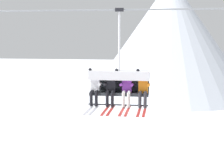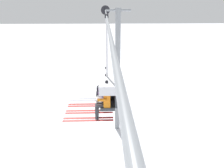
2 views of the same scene
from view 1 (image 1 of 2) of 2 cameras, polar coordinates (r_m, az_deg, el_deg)
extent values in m
cone|color=silver|center=(45.29, 9.64, 7.62)|extent=(21.13, 21.13, 14.94)
cylinder|color=gray|center=(11.73, 4.03, 12.24)|extent=(17.16, 0.05, 0.05)
cube|color=#33383D|center=(11.91, 1.20, -1.63)|extent=(2.04, 0.48, 0.10)
cube|color=#33383D|center=(12.14, 1.36, -0.13)|extent=(2.04, 0.08, 0.45)
cube|color=silver|center=(11.88, 1.24, 1.51)|extent=(2.08, 0.68, 0.30)
cylinder|color=black|center=(11.66, 1.00, -3.49)|extent=(2.04, 0.04, 0.04)
cylinder|color=silver|center=(11.75, 1.22, 7.09)|extent=(0.07, 0.07, 2.01)
cube|color=black|center=(11.78, 1.24, 12.23)|extent=(0.28, 0.12, 0.12)
cube|color=silver|center=(11.97, -2.77, -0.09)|extent=(0.32, 0.22, 0.52)
sphere|color=#284C93|center=(11.93, -2.78, 1.62)|extent=(0.22, 0.22, 0.22)
ellipsoid|color=black|center=(11.83, -2.87, 1.57)|extent=(0.17, 0.04, 0.08)
cylinder|color=black|center=(11.86, -3.33, -1.25)|extent=(0.11, 0.34, 0.11)
cylinder|color=black|center=(11.82, -2.50, -1.27)|extent=(0.11, 0.34, 0.11)
cylinder|color=black|center=(11.73, -3.49, -2.53)|extent=(0.11, 0.11, 0.48)
cylinder|color=black|center=(11.70, -2.64, -2.56)|extent=(0.11, 0.11, 0.48)
cube|color=#B2B2BC|center=(11.51, -3.78, -4.22)|extent=(0.09, 1.70, 0.02)
cube|color=#B2B2BC|center=(11.47, -2.91, -4.25)|extent=(0.09, 1.70, 0.02)
cylinder|color=silver|center=(11.97, -3.66, 1.59)|extent=(0.09, 0.09, 0.30)
sphere|color=black|center=(11.95, -3.66, 2.40)|extent=(0.11, 0.11, 0.11)
cylinder|color=silver|center=(11.79, -2.01, -0.01)|extent=(0.09, 0.30, 0.09)
cube|color=black|center=(11.88, -0.14, -0.14)|extent=(0.32, 0.22, 0.52)
sphere|color=silver|center=(11.84, -0.14, 1.58)|extent=(0.22, 0.22, 0.22)
ellipsoid|color=black|center=(11.74, -0.21, 1.53)|extent=(0.17, 0.04, 0.08)
cylinder|color=black|center=(11.76, -0.68, -1.31)|extent=(0.11, 0.34, 0.11)
cylinder|color=black|center=(11.74, 0.17, -1.33)|extent=(0.11, 0.34, 0.11)
cylinder|color=black|center=(11.64, -0.81, -2.61)|extent=(0.11, 0.11, 0.48)
cylinder|color=black|center=(11.61, 0.05, -2.63)|extent=(0.11, 0.11, 0.48)
cube|color=#B22823|center=(11.41, -1.04, -4.31)|extent=(0.09, 1.70, 0.02)
cube|color=#B22823|center=(11.38, -0.16, -4.34)|extent=(0.09, 1.70, 0.02)
cylinder|color=black|center=(11.76, -1.15, -0.03)|extent=(0.09, 0.30, 0.09)
cylinder|color=black|center=(11.81, 0.76, 1.52)|extent=(0.09, 0.09, 0.30)
sphere|color=black|center=(11.79, 0.76, 2.34)|extent=(0.11, 0.11, 0.11)
cube|color=purple|center=(11.81, 2.52, -0.19)|extent=(0.32, 0.22, 0.52)
sphere|color=maroon|center=(11.77, 2.53, 1.54)|extent=(0.22, 0.22, 0.22)
ellipsoid|color=black|center=(11.67, 2.48, 1.48)|extent=(0.17, 0.04, 0.08)
cylinder|color=silver|center=(11.69, 2.00, -1.37)|extent=(0.11, 0.34, 0.11)
cylinder|color=silver|center=(11.67, 2.86, -1.39)|extent=(0.11, 0.34, 0.11)
cylinder|color=silver|center=(11.56, 1.91, -2.68)|extent=(0.11, 0.11, 0.48)
cylinder|color=silver|center=(11.55, 2.78, -2.70)|extent=(0.11, 0.11, 0.48)
cube|color=#B22823|center=(11.33, 1.74, -4.39)|extent=(0.09, 1.70, 0.02)
cube|color=#B22823|center=(11.31, 2.62, -4.42)|extent=(0.09, 1.70, 0.02)
cylinder|color=purple|center=(11.68, 1.54, -0.08)|extent=(0.09, 0.30, 0.09)
cylinder|color=purple|center=(11.64, 3.37, -0.12)|extent=(0.09, 0.30, 0.09)
cube|color=orange|center=(11.77, 5.21, -0.25)|extent=(0.32, 0.22, 0.52)
sphere|color=#284C93|center=(11.73, 5.23, 1.49)|extent=(0.22, 0.22, 0.22)
ellipsoid|color=black|center=(11.63, 5.21, 1.43)|extent=(0.17, 0.04, 0.08)
cylinder|color=#2D2D33|center=(11.64, 4.72, -1.43)|extent=(0.11, 0.34, 0.11)
cylinder|color=#2D2D33|center=(11.63, 5.58, -1.45)|extent=(0.11, 0.34, 0.11)
cylinder|color=#2D2D33|center=(11.52, 4.65, -2.74)|extent=(0.11, 0.11, 0.48)
cylinder|color=#2D2D33|center=(11.51, 5.53, -2.76)|extent=(0.11, 0.11, 0.48)
cube|color=#B22823|center=(11.28, 4.54, -4.47)|extent=(0.09, 1.70, 0.02)
cube|color=#B22823|center=(11.28, 5.44, -4.49)|extent=(0.09, 1.70, 0.02)
cylinder|color=orange|center=(11.74, 4.32, 1.46)|extent=(0.09, 0.09, 0.30)
sphere|color=black|center=(11.72, 4.33, 2.29)|extent=(0.11, 0.11, 0.11)
cylinder|color=orange|center=(11.61, 6.09, -0.17)|extent=(0.09, 0.30, 0.09)
camera|label=2|loc=(13.09, 36.07, 11.95)|focal=35.00mm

